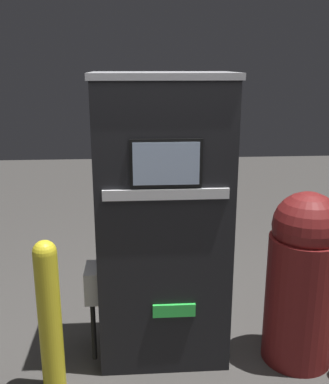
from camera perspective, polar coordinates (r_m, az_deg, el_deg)
The scene contains 4 objects.
ground_plane at distance 3.21m, azimuth 0.18°, elevation -22.01°, with size 14.00×14.00×0.00m, color #423F3D.
gas_pump at distance 2.96m, azimuth -0.23°, elevation -3.95°, with size 0.95×0.56×1.93m.
safety_bollard at distance 2.87m, azimuth -14.39°, elevation -14.88°, with size 0.14×0.14×1.01m.
trash_bin at distance 3.17m, azimuth 17.10°, elevation -10.31°, with size 0.47×0.47×1.20m.
Camera 1 is at (-0.18, -2.52, 1.98)m, focal length 42.00 mm.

